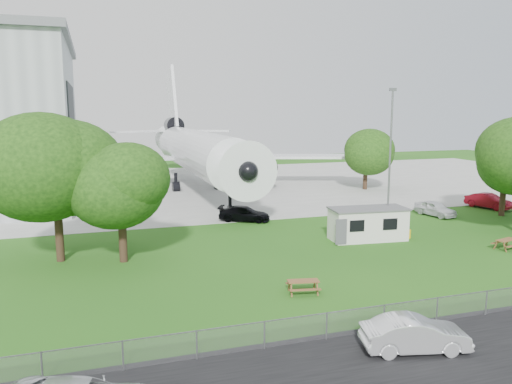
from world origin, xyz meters
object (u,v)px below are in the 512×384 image
object	(u,v)px
airliner	(195,150)
picnic_west	(303,293)
picnic_east	(506,249)
car_centre_sedan	(415,335)
site_cabin	(368,224)

from	to	relation	value
airliner	picnic_west	world-z (taller)	airliner
picnic_west	picnic_east	distance (m)	18.62
airliner	picnic_east	bearing A→B (deg)	-65.24
car_centre_sedan	site_cabin	bearing A→B (deg)	-11.20
site_cabin	picnic_west	xyz separation A→B (m)	(-9.77, -9.47, -1.31)
airliner	car_centre_sedan	bearing A→B (deg)	-89.82
airliner	car_centre_sedan	world-z (taller)	airliner
picnic_west	car_centre_sedan	size ratio (longest dim) A/B	0.39
site_cabin	picnic_east	xyz separation A→B (m)	(8.47, -5.76, -1.31)
picnic_west	car_centre_sedan	xyz separation A→B (m)	(1.83, -7.93, 0.76)
site_cabin	picnic_west	world-z (taller)	site_cabin
airliner	picnic_east	xyz separation A→B (m)	(16.56, -35.91, -5.27)
picnic_west	picnic_east	xyz separation A→B (m)	(18.25, 3.71, 0.00)
site_cabin	airliner	bearing A→B (deg)	105.03
site_cabin	car_centre_sedan	bearing A→B (deg)	-114.54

